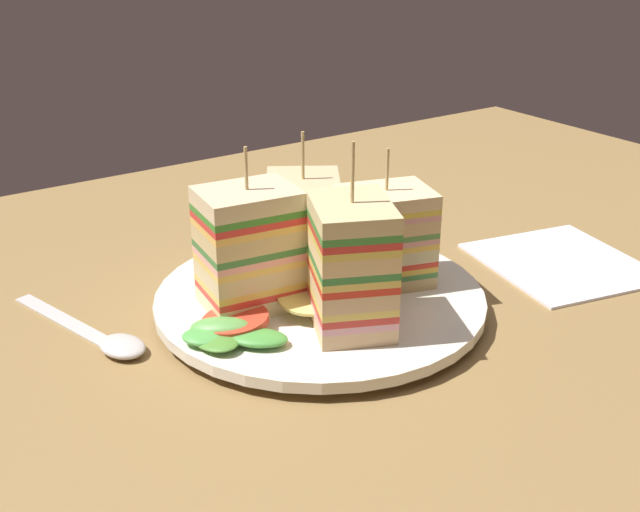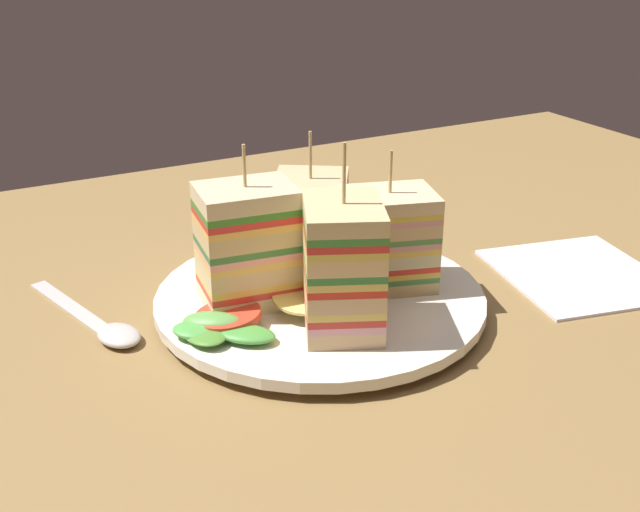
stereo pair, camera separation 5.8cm
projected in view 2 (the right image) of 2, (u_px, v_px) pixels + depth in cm
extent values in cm
cube|color=olive|center=(320.00, 321.00, 59.86)|extent=(119.31, 79.98, 1.80)
cylinder|color=white|center=(320.00, 307.00, 59.36)|extent=(15.21, 15.21, 0.67)
cylinder|color=white|center=(320.00, 298.00, 59.06)|extent=(24.53, 24.53, 0.82)
cube|color=beige|center=(249.00, 293.00, 57.49)|extent=(7.24, 5.94, 1.20)
cube|color=#9E7242|center=(292.00, 286.00, 58.56)|extent=(0.89, 5.05, 1.20)
cube|color=red|center=(249.00, 283.00, 57.15)|extent=(7.24, 5.94, 0.49)
cube|color=#E4C153|center=(249.00, 277.00, 56.95)|extent=(7.24, 5.94, 0.49)
cube|color=beige|center=(248.00, 266.00, 56.61)|extent=(7.24, 5.94, 1.20)
cube|color=#B2844C|center=(291.00, 259.00, 57.67)|extent=(0.89, 5.05, 1.20)
cube|color=#EEC45C|center=(248.00, 255.00, 56.27)|extent=(7.24, 5.94, 0.49)
cube|color=#F2A79B|center=(248.00, 249.00, 56.07)|extent=(7.24, 5.94, 0.49)
cube|color=#3D7C3B|center=(247.00, 242.00, 55.87)|extent=(7.24, 5.94, 0.49)
cube|color=#D3B982|center=(247.00, 231.00, 55.52)|extent=(7.24, 5.94, 1.20)
cube|color=#9E7242|center=(291.00, 225.00, 56.59)|extent=(0.89, 5.05, 1.20)
cube|color=#F4BC57|center=(246.00, 220.00, 55.18)|extent=(7.24, 5.94, 0.49)
cube|color=red|center=(246.00, 213.00, 54.98)|extent=(7.24, 5.94, 0.49)
cube|color=#3D8A2E|center=(246.00, 207.00, 54.78)|extent=(7.24, 5.94, 0.49)
cube|color=beige|center=(245.00, 195.00, 54.44)|extent=(7.24, 5.94, 1.20)
cylinder|color=tan|center=(244.00, 166.00, 53.59)|extent=(0.24, 0.24, 3.00)
cube|color=#DEB580|center=(342.00, 319.00, 54.03)|extent=(7.36, 8.16, 1.11)
cube|color=#9E7242|center=(338.00, 297.00, 57.01)|extent=(4.65, 2.28, 1.11)
cube|color=pink|center=(342.00, 308.00, 53.71)|extent=(7.36, 8.16, 0.50)
cube|color=red|center=(342.00, 302.00, 53.51)|extent=(7.36, 8.16, 0.50)
cube|color=#E3C95B|center=(343.00, 295.00, 53.31)|extent=(7.36, 8.16, 0.50)
cube|color=#D8B583|center=(343.00, 284.00, 52.98)|extent=(7.36, 8.16, 1.11)
cube|color=#9E7242|center=(338.00, 264.00, 55.96)|extent=(4.65, 2.28, 1.11)
cube|color=red|center=(343.00, 274.00, 52.66)|extent=(7.36, 8.16, 0.50)
cube|color=#E3C65D|center=(343.00, 267.00, 52.45)|extent=(7.36, 8.16, 0.50)
cube|color=#38853F|center=(343.00, 260.00, 52.25)|extent=(7.36, 8.16, 0.50)
cube|color=#E8C88B|center=(343.00, 249.00, 51.93)|extent=(7.36, 8.16, 1.11)
cube|color=#B2844C|center=(339.00, 230.00, 54.91)|extent=(4.65, 2.28, 1.11)
cube|color=#E0CA54|center=(343.00, 237.00, 51.60)|extent=(7.36, 8.16, 0.50)
cube|color=red|center=(343.00, 230.00, 51.40)|extent=(7.36, 8.16, 0.50)
cube|color=#3E8E3A|center=(343.00, 223.00, 51.20)|extent=(7.36, 8.16, 0.50)
cube|color=beige|center=(344.00, 212.00, 50.88)|extent=(7.36, 8.16, 1.11)
cylinder|color=tan|center=(344.00, 174.00, 49.84)|extent=(0.24, 0.24, 4.04)
cube|color=#D9BD7B|center=(387.00, 278.00, 60.09)|extent=(7.85, 6.81, 0.98)
cube|color=#9E7242|center=(345.00, 282.00, 59.52)|extent=(1.71, 4.85, 0.98)
cube|color=#468F44|center=(387.00, 270.00, 59.80)|extent=(7.85, 6.81, 0.43)
cube|color=yellow|center=(387.00, 265.00, 59.63)|extent=(7.85, 6.81, 0.43)
cube|color=red|center=(387.00, 259.00, 59.46)|extent=(7.85, 6.81, 0.43)
cube|color=beige|center=(388.00, 251.00, 59.17)|extent=(7.85, 6.81, 0.98)
cube|color=#9E7242|center=(345.00, 254.00, 58.60)|extent=(1.71, 4.85, 0.98)
cube|color=#F7CE4D|center=(388.00, 242.00, 58.89)|extent=(7.85, 6.81, 0.43)
cube|color=#E3A099|center=(388.00, 237.00, 58.71)|extent=(7.85, 6.81, 0.43)
cube|color=#559346|center=(388.00, 231.00, 58.54)|extent=(7.85, 6.81, 0.43)
cube|color=#DFBE84|center=(389.00, 223.00, 58.25)|extent=(7.85, 6.81, 0.98)
cube|color=#B2844C|center=(346.00, 226.00, 57.68)|extent=(1.71, 4.85, 0.98)
cube|color=#E4A2A0|center=(389.00, 214.00, 57.97)|extent=(7.85, 6.81, 0.43)
cube|color=yellow|center=(389.00, 208.00, 57.79)|extent=(7.85, 6.81, 0.43)
cube|color=beige|center=(390.00, 199.00, 57.51)|extent=(7.85, 6.81, 0.98)
cylinder|color=tan|center=(391.00, 172.00, 56.67)|extent=(0.24, 0.24, 3.16)
cube|color=beige|center=(311.00, 258.00, 63.49)|extent=(8.32, 8.64, 0.99)
cube|color=#B2844C|center=(307.00, 275.00, 60.51)|extent=(4.82, 3.17, 0.99)
cube|color=yellow|center=(311.00, 250.00, 63.20)|extent=(8.32, 8.64, 0.41)
cube|color=red|center=(311.00, 245.00, 63.04)|extent=(8.32, 8.64, 0.41)
cube|color=#52AA4D|center=(311.00, 241.00, 62.87)|extent=(8.32, 8.64, 0.41)
cube|color=#CFBE7B|center=(311.00, 233.00, 62.59)|extent=(8.32, 8.64, 0.99)
cube|color=#B2844C|center=(307.00, 249.00, 59.62)|extent=(4.82, 3.17, 0.99)
cube|color=#F8CE55|center=(311.00, 224.00, 62.31)|extent=(8.32, 8.64, 0.41)
cube|color=#5FA33E|center=(311.00, 220.00, 62.15)|extent=(8.32, 8.64, 0.41)
cube|color=pink|center=(311.00, 215.00, 61.98)|extent=(8.32, 8.64, 0.41)
cube|color=beige|center=(311.00, 206.00, 61.70)|extent=(8.32, 8.64, 0.99)
cube|color=#9E7242|center=(307.00, 222.00, 58.72)|extent=(4.82, 3.17, 0.99)
cube|color=#D8888A|center=(311.00, 198.00, 61.42)|extent=(8.32, 8.64, 0.41)
cube|color=red|center=(311.00, 193.00, 61.25)|extent=(8.32, 8.64, 0.41)
cube|color=#D5BA85|center=(310.00, 184.00, 60.97)|extent=(8.32, 8.64, 0.99)
cylinder|color=tan|center=(310.00, 155.00, 60.02)|extent=(0.24, 0.24, 3.70)
cylinder|color=#E9D37A|center=(316.00, 301.00, 56.96)|extent=(4.07, 4.07, 0.68)
cylinder|color=#E4B267|center=(311.00, 284.00, 58.33)|extent=(3.87, 3.87, 0.49)
cylinder|color=#EAD870|center=(303.00, 297.00, 55.45)|extent=(5.46, 5.45, 0.82)
cylinder|color=#EFD976|center=(320.00, 289.00, 56.47)|extent=(4.88, 4.88, 0.65)
ellipsoid|color=#529437|center=(205.00, 333.00, 52.51)|extent=(2.87, 4.26, 1.00)
ellipsoid|color=#50A133|center=(228.00, 317.00, 54.47)|extent=(4.52, 4.34, 0.96)
ellipsoid|color=#4CA041|center=(245.00, 334.00, 52.23)|extent=(4.68, 4.66, 0.84)
ellipsoid|color=#61A94F|center=(212.00, 322.00, 53.39)|extent=(4.54, 4.19, 1.54)
ellipsoid|color=#54B14E|center=(197.00, 330.00, 52.71)|extent=(4.14, 3.80, 0.98)
cylinder|color=red|center=(228.00, 316.00, 54.13)|extent=(4.66, 4.63, 1.16)
cube|color=silver|center=(71.00, 306.00, 59.91)|extent=(4.16, 11.17, 0.25)
ellipsoid|color=silver|center=(119.00, 335.00, 55.03)|extent=(3.56, 4.28, 1.00)
cube|color=white|center=(579.00, 273.00, 65.04)|extent=(14.69, 15.49, 0.50)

